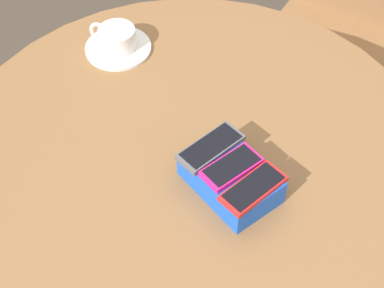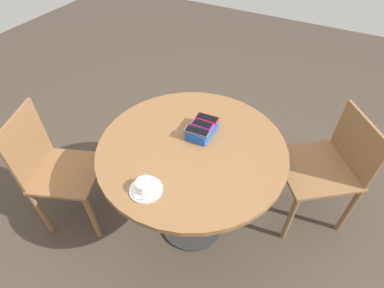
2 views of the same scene
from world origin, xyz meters
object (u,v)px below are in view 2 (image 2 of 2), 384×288
(chair_far_side, at_px, (325,167))
(phone_magenta, at_px, (203,125))
(saucer, at_px, (146,189))
(phone_gray, at_px, (197,131))
(phone_red, at_px, (207,118))
(round_table, at_px, (192,162))
(coffee_cup, at_px, (145,186))
(phone_box, at_px, (202,129))
(chair_near_window, at_px, (57,170))

(chair_far_side, bearing_deg, phone_magenta, -60.01)
(saucer, xyz_separation_m, chair_far_side, (-0.89, 0.76, -0.33))
(phone_gray, height_order, saucer, phone_gray)
(phone_red, relative_size, phone_magenta, 1.13)
(phone_gray, height_order, chair_far_side, phone_gray)
(round_table, bearing_deg, coffee_cup, -8.44)
(coffee_cup, bearing_deg, round_table, 171.56)
(phone_red, bearing_deg, chair_far_side, 115.92)
(coffee_cup, bearing_deg, saucer, -153.89)
(phone_box, height_order, saucer, phone_box)
(phone_magenta, bearing_deg, saucer, -6.68)
(saucer, distance_m, chair_near_window, 0.82)
(saucer, relative_size, chair_far_side, 0.19)
(phone_box, bearing_deg, phone_red, -178.28)
(phone_red, bearing_deg, phone_box, 1.72)
(phone_red, bearing_deg, coffee_cup, -5.48)
(phone_magenta, bearing_deg, round_table, -0.67)
(phone_magenta, relative_size, coffee_cup, 1.06)
(phone_box, height_order, chair_near_window, chair_near_window)
(chair_far_side, bearing_deg, round_table, -53.07)
(chair_near_window, bearing_deg, phone_red, 121.69)
(phone_magenta, height_order, coffee_cup, phone_magenta)
(phone_box, height_order, chair_far_side, phone_box)
(round_table, bearing_deg, phone_box, 179.64)
(phone_red, relative_size, phone_gray, 0.96)
(round_table, relative_size, chair_near_window, 1.18)
(coffee_cup, bearing_deg, phone_magenta, 173.51)
(phone_red, height_order, phone_magenta, phone_magenta)
(round_table, relative_size, coffee_cup, 9.12)
(chair_far_side, bearing_deg, phone_box, -59.98)
(coffee_cup, bearing_deg, chair_far_side, 139.67)
(phone_red, height_order, chair_far_side, phone_red)
(phone_red, xyz_separation_m, chair_near_window, (0.50, -0.81, -0.38))
(phone_red, distance_m, chair_far_side, 0.87)
(round_table, distance_m, saucer, 0.38)
(phone_box, xyz_separation_m, phone_magenta, (-0.00, 0.00, 0.04))
(phone_box, height_order, phone_red, phone_red)
(phone_box, xyz_separation_m, phone_gray, (0.06, -0.00, 0.04))
(phone_red, distance_m, saucer, 0.55)
(phone_magenta, bearing_deg, phone_red, -177.63)
(chair_far_side, bearing_deg, phone_gray, -56.33)
(phone_red, bearing_deg, chair_near_window, -58.31)
(saucer, bearing_deg, chair_near_window, -93.42)
(phone_box, distance_m, phone_red, 0.07)
(saucer, relative_size, coffee_cup, 1.40)
(phone_magenta, relative_size, phone_gray, 0.85)
(chair_near_window, bearing_deg, saucer, 86.58)
(phone_gray, xyz_separation_m, coffee_cup, (0.42, -0.05, -0.03))
(phone_red, relative_size, chair_far_side, 0.17)
(phone_magenta, distance_m, saucer, 0.49)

